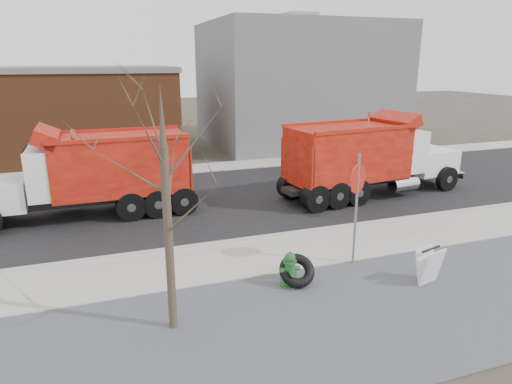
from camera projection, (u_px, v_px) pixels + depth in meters
name	position (u px, v px, depth m)	size (l,w,h in m)	color
ground	(268.00, 259.00, 13.30)	(120.00, 120.00, 0.00)	#383328
gravel_verge	(324.00, 321.00, 10.13)	(60.00, 5.00, 0.03)	slate
sidewalk	(265.00, 255.00, 13.52)	(60.00, 2.50, 0.06)	#9E9B93
curb	(251.00, 239.00, 14.69)	(60.00, 0.15, 0.11)	#9E9B93
road	(214.00, 199.00, 19.00)	(60.00, 9.40, 0.02)	black
far_sidewalk	(187.00, 169.00, 24.16)	(60.00, 2.00, 0.06)	#9E9B93
building_grey	(297.00, 84.00, 31.37)	(12.00, 10.00, 8.00)	slate
bare_tree	(165.00, 181.00, 9.00)	(3.20, 3.20, 5.20)	#382D23
fire_hydrant	(290.00, 271.00, 11.59)	(0.53, 0.51, 0.95)	#2B6C29
truck_tire	(297.00, 271.00, 11.67)	(1.02, 0.95, 0.82)	black
stop_sign	(357.00, 192.00, 12.39)	(0.76, 0.47, 3.20)	gray
sandwich_board	(429.00, 266.00, 11.71)	(0.79, 0.60, 0.97)	white
dump_truck_red_a	(368.00, 155.00, 19.15)	(8.58, 3.25, 3.44)	black
dump_truck_red_b	(92.00, 171.00, 16.51)	(8.00, 2.41, 3.38)	black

